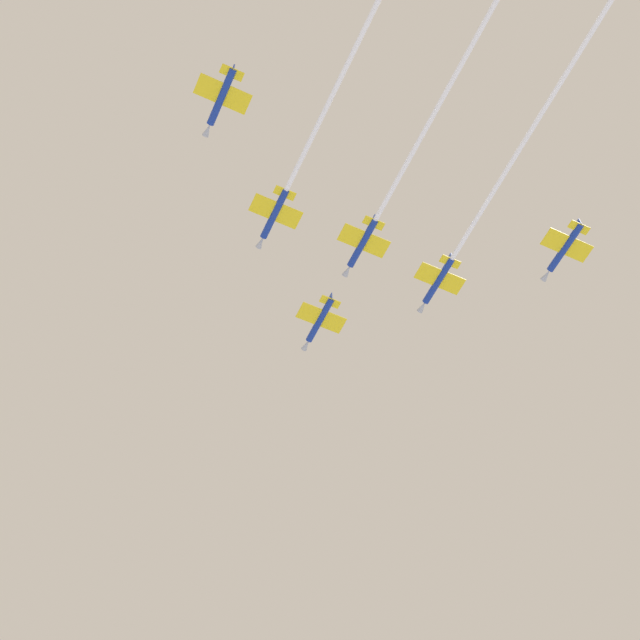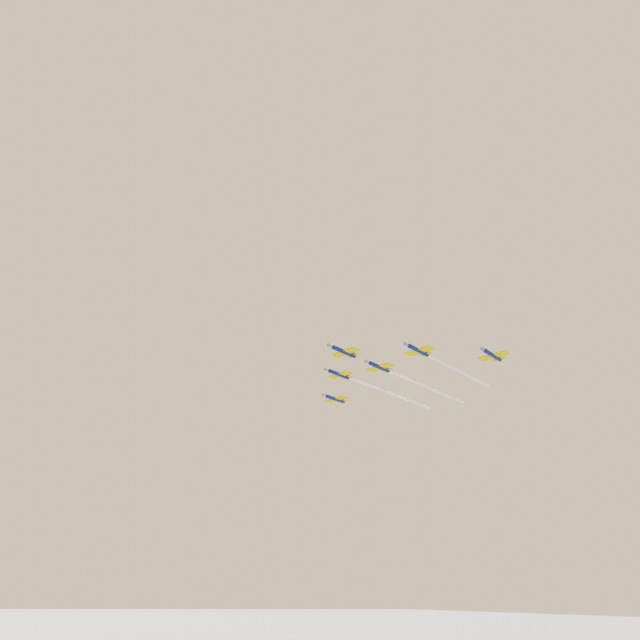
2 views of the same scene
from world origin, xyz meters
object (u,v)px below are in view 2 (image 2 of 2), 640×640
at_px(jet_port_inner, 443,363).
at_px(jet_port_outer, 410,380).
at_px(jet_starboard_inner, 373,387).
at_px(jet_center_rear, 335,399).
at_px(jet_lead, 343,352).
at_px(jet_starboard_outer, 492,355).

relative_size(jet_port_inner, jet_port_outer, 0.87).
relative_size(jet_port_inner, jet_starboard_inner, 0.83).
height_order(jet_starboard_inner, jet_center_rear, jet_starboard_inner).
distance_m(jet_lead, jet_port_inner, 36.14).
distance_m(jet_port_outer, jet_starboard_outer, 33.89).
distance_m(jet_lead, jet_port_outer, 37.53).
bearing_deg(jet_port_outer, jet_port_inner, 161.75).
bearing_deg(jet_port_inner, jet_port_outer, -18.25).
bearing_deg(jet_starboard_inner, jet_port_inner, 171.41).
relative_size(jet_lead, jet_port_inner, 0.24).
distance_m(jet_starboard_inner, jet_starboard_outer, 50.63).
height_order(jet_port_outer, jet_starboard_outer, jet_port_outer).
xyz_separation_m(jet_starboard_inner, jet_starboard_outer, (45.14, -22.87, -1.55)).
relative_size(jet_lead, jet_starboard_outer, 1.00).
xyz_separation_m(jet_port_inner, jet_starboard_outer, (16.15, -5.03, -1.35)).
bearing_deg(jet_center_rear, jet_port_outer, -173.45).
bearing_deg(jet_center_rear, jet_starboard_outer, 180.00).
xyz_separation_m(jet_port_inner, jet_center_rear, (-45.81, 21.29, -1.80)).
bearing_deg(jet_port_outer, jet_starboard_inner, 1.58).
height_order(jet_port_inner, jet_center_rear, jet_port_inner).
relative_size(jet_port_inner, jet_center_rear, 4.13).
bearing_deg(jet_starboard_outer, jet_port_outer, -6.55).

